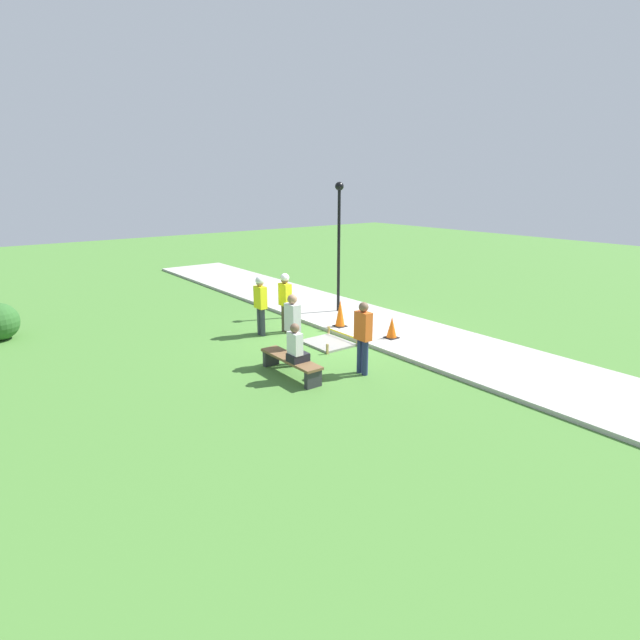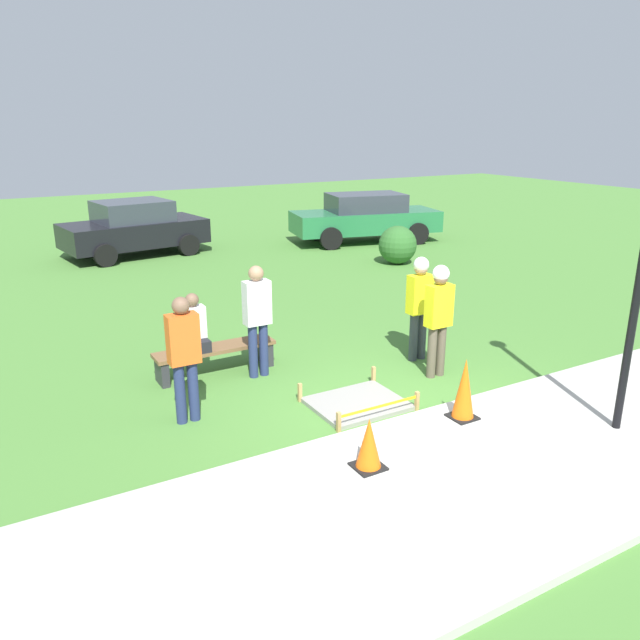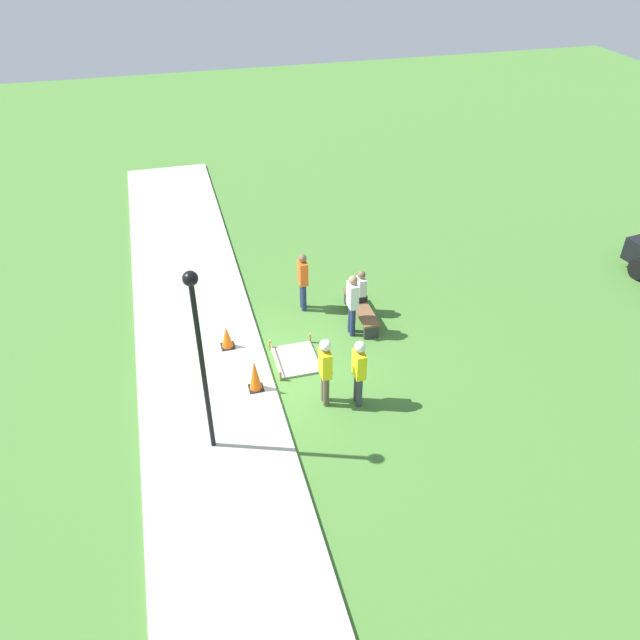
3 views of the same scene
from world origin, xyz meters
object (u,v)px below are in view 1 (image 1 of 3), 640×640
(worker_assistant, at_px, (285,298))
(traffic_cone_far_patch, at_px, (340,313))
(traffic_cone_near_patch, at_px, (392,328))
(bystander_in_orange_shirt, at_px, (363,334))
(bystander_in_gray_shirt, at_px, (293,325))
(person_seated_on_bench, at_px, (296,347))
(worker_supervisor, at_px, (260,300))
(lamppost_near, at_px, (339,229))
(park_bench, at_px, (291,362))

(worker_assistant, bearing_deg, traffic_cone_far_patch, -117.66)
(traffic_cone_near_patch, relative_size, traffic_cone_far_patch, 0.74)
(bystander_in_orange_shirt, height_order, bystander_in_gray_shirt, bystander_in_gray_shirt)
(person_seated_on_bench, distance_m, bystander_in_gray_shirt, 1.00)
(traffic_cone_near_patch, distance_m, worker_supervisor, 3.82)
(traffic_cone_near_patch, xyz_separation_m, bystander_in_orange_shirt, (-1.32, 2.30, 0.57))
(traffic_cone_near_patch, xyz_separation_m, worker_supervisor, (2.74, 2.59, 0.64))
(traffic_cone_near_patch, height_order, worker_assistant, worker_assistant)
(traffic_cone_far_patch, bearing_deg, worker_supervisor, 66.01)
(lamppost_near, bearing_deg, worker_supervisor, 99.25)
(worker_assistant, height_order, lamppost_near, lamppost_near)
(traffic_cone_near_patch, relative_size, person_seated_on_bench, 0.68)
(bystander_in_orange_shirt, bearing_deg, person_seated_on_bench, 66.59)
(worker_supervisor, bearing_deg, worker_assistant, -105.82)
(park_bench, xyz_separation_m, person_seated_on_bench, (-0.30, 0.05, 0.47))
(bystander_in_orange_shirt, bearing_deg, traffic_cone_far_patch, -31.54)
(worker_supervisor, bearing_deg, lamppost_near, -80.75)
(person_seated_on_bench, bearing_deg, worker_supervisor, -18.53)
(bystander_in_orange_shirt, bearing_deg, worker_assistant, -6.42)
(traffic_cone_near_patch, relative_size, bystander_in_orange_shirt, 0.35)
(traffic_cone_far_patch, height_order, bystander_in_gray_shirt, bystander_in_gray_shirt)
(park_bench, xyz_separation_m, bystander_in_orange_shirt, (-0.92, -1.38, 0.65))
(traffic_cone_near_patch, bearing_deg, traffic_cone_far_patch, 12.98)
(bystander_in_orange_shirt, bearing_deg, worker_supervisor, 3.97)
(traffic_cone_far_patch, xyz_separation_m, park_bench, (-2.17, 3.28, -0.19))
(worker_supervisor, height_order, bystander_in_orange_shirt, worker_supervisor)
(traffic_cone_far_patch, height_order, worker_supervisor, worker_supervisor)
(traffic_cone_near_patch, distance_m, worker_assistant, 3.22)
(traffic_cone_far_patch, relative_size, worker_assistant, 0.46)
(park_bench, relative_size, lamppost_near, 0.45)
(traffic_cone_near_patch, bearing_deg, bystander_in_orange_shirt, 119.89)
(worker_supervisor, distance_m, lamppost_near, 3.85)
(traffic_cone_far_patch, relative_size, lamppost_near, 0.19)
(worker_supervisor, relative_size, worker_assistant, 0.98)
(park_bench, xyz_separation_m, worker_assistant, (2.94, -1.82, 0.74))
(worker_supervisor, bearing_deg, person_seated_on_bench, 161.47)
(traffic_cone_near_patch, xyz_separation_m, bystander_in_gray_shirt, (0.14, 3.25, 0.61))
(lamppost_near, bearing_deg, park_bench, 129.61)
(park_bench, bearing_deg, lamppost_near, -50.39)
(park_bench, distance_m, lamppost_near, 6.31)
(traffic_cone_far_patch, xyz_separation_m, bystander_in_gray_shirt, (-1.63, 2.84, 0.50))
(worker_assistant, distance_m, lamppost_near, 3.27)
(park_bench, height_order, worker_assistant, worker_assistant)
(worker_supervisor, bearing_deg, traffic_cone_far_patch, -113.99)
(traffic_cone_far_patch, xyz_separation_m, worker_assistant, (0.77, 1.46, 0.55))
(traffic_cone_near_patch, distance_m, person_seated_on_bench, 3.83)
(traffic_cone_far_patch, xyz_separation_m, worker_supervisor, (0.97, 2.18, 0.53))
(person_seated_on_bench, xyz_separation_m, bystander_in_orange_shirt, (-0.62, -1.43, 0.18))
(bystander_in_gray_shirt, relative_size, lamppost_near, 0.42)
(bystander_in_gray_shirt, bearing_deg, traffic_cone_near_patch, -92.45)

